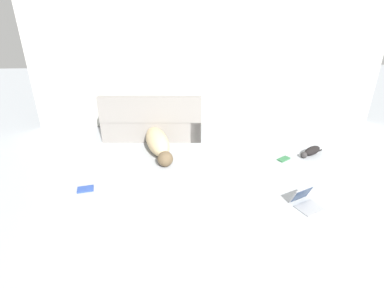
% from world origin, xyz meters
% --- Properties ---
extents(ground_plane, '(20.00, 20.00, 0.00)m').
position_xyz_m(ground_plane, '(0.00, 0.00, 0.00)').
color(ground_plane, '#999EA3').
extents(wall_back, '(7.10, 0.06, 2.77)m').
position_xyz_m(wall_back, '(0.00, 3.65, 1.38)').
color(wall_back, beige).
rests_on(wall_back, ground_plane).
extents(couch, '(1.91, 0.90, 0.89)m').
position_xyz_m(couch, '(-1.13, 3.08, 0.28)').
color(couch, gray).
rests_on(couch, ground_plane).
extents(dog, '(0.62, 1.42, 0.38)m').
position_xyz_m(dog, '(-1.00, 2.33, 0.18)').
color(dog, tan).
rests_on(dog, ground_plane).
extents(cat, '(0.52, 0.36, 0.15)m').
position_xyz_m(cat, '(1.65, 2.10, 0.07)').
color(cat, black).
rests_on(cat, ground_plane).
extents(laptop_open, '(0.42, 0.43, 0.24)m').
position_xyz_m(laptop_open, '(0.99, 0.72, 0.08)').
color(laptop_open, gray).
rests_on(laptop_open, ground_plane).
extents(book_green, '(0.25, 0.22, 0.02)m').
position_xyz_m(book_green, '(1.13, 1.96, 0.01)').
color(book_green, '#2D663D').
rests_on(book_green, ground_plane).
extents(book_blue, '(0.25, 0.19, 0.02)m').
position_xyz_m(book_blue, '(-1.98, 1.22, 0.01)').
color(book_blue, '#28428E').
rests_on(book_blue, ground_plane).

